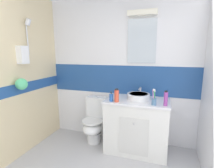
% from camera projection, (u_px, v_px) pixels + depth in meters
% --- Properties ---
extents(wall_back_tiled, '(3.20, 0.20, 2.50)m').
position_uv_depth(wall_back_tiled, '(121.00, 70.00, 2.93)').
color(wall_back_tiled, white).
rests_on(wall_back_tiled, ground_plane).
extents(vanity_cabinet, '(0.97, 0.60, 0.85)m').
position_uv_depth(vanity_cabinet, '(137.00, 125.00, 2.67)').
color(vanity_cabinet, silver).
rests_on(vanity_cabinet, ground_plane).
extents(sink_basin, '(0.35, 0.40, 0.16)m').
position_uv_depth(sink_basin, '(138.00, 96.00, 2.61)').
color(sink_basin, white).
rests_on(sink_basin, vanity_cabinet).
extents(toilet, '(0.37, 0.50, 0.80)m').
position_uv_depth(toilet, '(95.00, 121.00, 2.94)').
color(toilet, white).
rests_on(toilet, ground_plane).
extents(toothbrush_cup, '(0.07, 0.07, 0.23)m').
position_uv_depth(toothbrush_cup, '(154.00, 101.00, 2.31)').
color(toothbrush_cup, '#4C7299').
rests_on(toothbrush_cup, vanity_cabinet).
extents(soap_dispenser, '(0.06, 0.06, 0.15)m').
position_uv_depth(soap_dispenser, '(111.00, 98.00, 2.48)').
color(soap_dispenser, '#2659B2').
rests_on(soap_dispenser, vanity_cabinet).
extents(mouthwash_bottle, '(0.07, 0.07, 0.20)m').
position_uv_depth(mouthwash_bottle, '(117.00, 96.00, 2.45)').
color(mouthwash_bottle, '#D84C33').
rests_on(mouthwash_bottle, vanity_cabinet).
extents(shampoo_bottle_tall, '(0.05, 0.05, 0.21)m').
position_uv_depth(shampoo_bottle_tall, '(166.00, 99.00, 2.27)').
color(shampoo_bottle_tall, '#993F99').
rests_on(shampoo_bottle_tall, vanity_cabinet).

